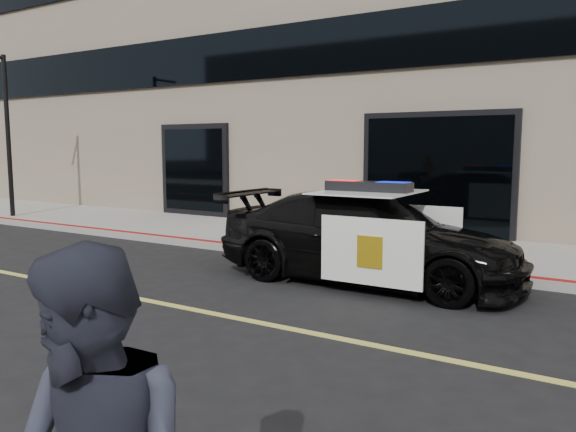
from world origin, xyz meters
The scene contains 5 objects.
ground centered at (0.00, 0.00, 0.00)m, with size 120.00×120.00×0.00m, color black.
sidewalk_n centered at (0.00, 5.25, 0.07)m, with size 60.00×3.50×0.15m, color gray.
police_car centered at (-0.74, 2.64, 0.71)m, with size 2.26×4.85×1.57m.
fire_hydrant centered at (-3.12, 4.05, 0.51)m, with size 0.35×0.48×0.77m.
street_light centered at (-12.28, 3.97, 2.62)m, with size 0.13×1.14×4.47m.
Camera 1 is at (2.72, -5.36, 2.09)m, focal length 35.00 mm.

